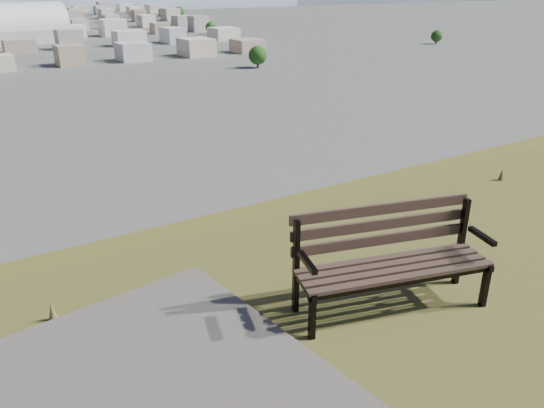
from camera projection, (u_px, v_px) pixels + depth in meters
park_bench at (389, 254)px, 4.62m from camera, size 1.79×0.97×0.90m
arena at (1, 32)px, 248.46m from camera, size 59.72×30.02×24.30m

